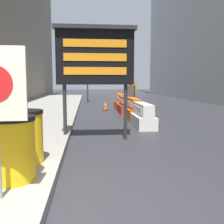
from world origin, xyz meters
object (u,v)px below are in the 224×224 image
object	(u,v)px
jersey_barrier_red_striped	(125,106)
barrel_drum_middle	(23,137)
message_board	(95,57)
pedestrian_worker	(130,94)
barrel_drum_foreground	(11,148)
jersey_barrier_orange_far	(133,110)
jersey_barrier_orange_near	(120,102)
traffic_cone_far	(145,114)
jersey_barrier_white	(143,117)
traffic_cone_mid	(105,105)
traffic_light_near_curb	(87,66)
pedestrian_passerby	(133,90)
traffic_cone_near	(152,115)

from	to	relation	value
jersey_barrier_red_striped	barrel_drum_middle	bearing A→B (deg)	-109.51
message_board	pedestrian_worker	world-z (taller)	message_board
barrel_drum_foreground	message_board	xyz separation A→B (m)	(1.34, 3.36, 1.64)
jersey_barrier_orange_far	pedestrian_worker	xyz separation A→B (m)	(0.30, 2.45, 0.57)
jersey_barrier_orange_near	message_board	bearing A→B (deg)	-101.64
message_board	traffic_cone_far	world-z (taller)	message_board
jersey_barrier_white	jersey_barrier_orange_near	xyz separation A→B (m)	(0.00, 6.60, 0.03)
traffic_cone_mid	traffic_light_near_curb	distance (m)	7.18
jersey_barrier_white	pedestrian_worker	distance (m)	4.53
barrel_drum_foreground	barrel_drum_middle	world-z (taller)	same
pedestrian_worker	pedestrian_passerby	world-z (taller)	pedestrian_passerby
jersey_barrier_orange_far	traffic_cone_far	world-z (taller)	jersey_barrier_orange_far
barrel_drum_foreground	jersey_barrier_white	world-z (taller)	barrel_drum_foreground
pedestrian_worker	pedestrian_passerby	xyz separation A→B (m)	(1.03, 5.00, 0.09)
traffic_cone_far	pedestrian_passerby	bearing A→B (deg)	83.26
pedestrian_worker	traffic_cone_near	bearing A→B (deg)	-59.58
jersey_barrier_red_striped	traffic_cone_near	bearing A→B (deg)	-84.11
barrel_drum_foreground	pedestrian_passerby	size ratio (longest dim) A/B	0.52
traffic_cone_far	jersey_barrier_white	bearing A→B (deg)	-105.79
barrel_drum_middle	message_board	size ratio (longest dim) A/B	0.30
barrel_drum_foreground	traffic_light_near_curb	bearing A→B (deg)	86.17
traffic_cone_mid	pedestrian_passerby	bearing A→B (deg)	57.34
message_board	traffic_cone_near	size ratio (longest dim) A/B	3.96
traffic_cone_mid	traffic_cone_near	bearing A→B (deg)	-76.85
traffic_light_near_curb	pedestrian_worker	size ratio (longest dim) A/B	2.44
message_board	traffic_light_near_curb	world-z (taller)	traffic_light_near_curb
jersey_barrier_red_striped	jersey_barrier_orange_near	size ratio (longest dim) A/B	1.00
traffic_light_near_curb	pedestrian_worker	xyz separation A→B (m)	(2.21, -8.10, -1.94)
barrel_drum_middle	traffic_cone_far	distance (m)	6.75
traffic_cone_near	pedestrian_worker	world-z (taller)	pedestrian_worker
message_board	traffic_cone_far	size ratio (longest dim) A/B	4.82
jersey_barrier_orange_far	jersey_barrier_orange_near	distance (m)	4.58
barrel_drum_middle	traffic_cone_near	xyz separation A→B (m)	(3.54, 4.74, -0.26)
traffic_cone_mid	message_board	bearing A→B (deg)	-96.13
barrel_drum_middle	message_board	bearing A→B (deg)	61.52
traffic_cone_near	jersey_barrier_red_striped	bearing A→B (deg)	95.89
jersey_barrier_white	jersey_barrier_red_striped	distance (m)	4.36
traffic_cone_far	message_board	bearing A→B (deg)	-123.25
traffic_cone_mid	pedestrian_worker	bearing A→B (deg)	-50.94
pedestrian_worker	pedestrian_passerby	distance (m)	5.10
barrel_drum_middle	jersey_barrier_orange_far	xyz separation A→B (m)	(3.12, 6.48, -0.23)
barrel_drum_middle	jersey_barrier_red_striped	xyz separation A→B (m)	(3.12, 8.82, -0.26)
barrel_drum_foreground	traffic_cone_near	size ratio (longest dim) A/B	1.20
jersey_barrier_red_striped	message_board	bearing A→B (deg)	-105.60
barrel_drum_middle	jersey_barrier_white	distance (m)	5.45
barrel_drum_middle	jersey_barrier_orange_near	distance (m)	11.49
traffic_cone_near	message_board	bearing A→B (deg)	-134.37
jersey_barrier_orange_far	traffic_cone_far	xyz separation A→B (m)	(0.37, -0.72, -0.10)
jersey_barrier_orange_near	pedestrian_passerby	world-z (taller)	pedestrian_passerby
message_board	jersey_barrier_white	size ratio (longest dim) A/B	1.73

